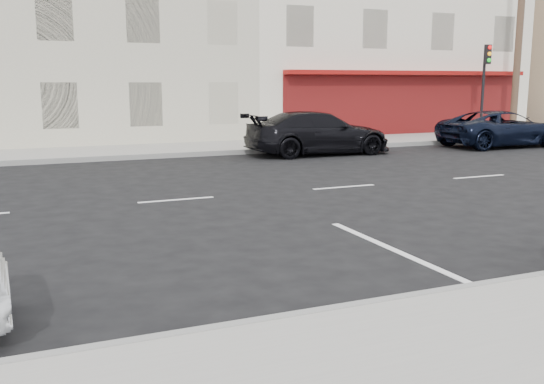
{
  "coord_description": "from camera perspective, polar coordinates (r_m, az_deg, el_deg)",
  "views": [
    {
      "loc": [
        -4.99,
        -12.18,
        2.44
      ],
      "look_at": [
        -1.51,
        -3.95,
        0.8
      ],
      "focal_mm": 40.0,
      "sensor_mm": 36.0,
      "label": 1
    }
  ],
  "objects": [
    {
      "name": "ground",
      "position": [
        13.38,
        -0.67,
        -0.11
      ],
      "size": [
        120.0,
        120.0,
        0.0
      ],
      "primitive_type": "plane",
      "color": "black",
      "rests_on": "ground"
    },
    {
      "name": "sidewalk_far",
      "position": [
        21.01,
        -22.87,
        3.11
      ],
      "size": [
        80.0,
        3.4,
        0.15
      ],
      "primitive_type": "cube",
      "color": "gray",
      "rests_on": "ground"
    },
    {
      "name": "curb_near",
      "position": [
        5.69,
        -21.67,
        -14.86
      ],
      "size": [
        80.0,
        0.12,
        0.16
      ],
      "primitive_type": "cube",
      "color": "gray",
      "rests_on": "ground"
    },
    {
      "name": "curb_far",
      "position": [
        19.32,
        -22.83,
        2.56
      ],
      "size": [
        80.0,
        0.12,
        0.16
      ],
      "primitive_type": "cube",
      "color": "gray",
      "rests_on": "ground"
    },
    {
      "name": "bldg_cream",
      "position": [
        28.83,
        -17.6,
        16.51
      ],
      "size": [
        12.0,
        12.0,
        11.5
      ],
      "primitive_type": "cube",
      "color": "#B9B39D",
      "rests_on": "ground"
    },
    {
      "name": "bldg_corner",
      "position": [
        32.88,
        6.6,
        16.97
      ],
      "size": [
        14.0,
        12.0,
        12.5
      ],
      "primitive_type": "cube",
      "color": "beige",
      "rests_on": "ground"
    },
    {
      "name": "utility_pole",
      "position": [
        29.27,
        22.28,
        14.14
      ],
      "size": [
        1.8,
        0.3,
        9.0
      ],
      "color": "#422D1E",
      "rests_on": "sidewalk_far"
    },
    {
      "name": "traffic_light",
      "position": [
        27.61,
        19.39,
        10.05
      ],
      "size": [
        0.26,
        0.3,
        3.8
      ],
      "color": "black",
      "rests_on": "sidewalk_far"
    },
    {
      "name": "fire_hydrant",
      "position": [
        26.83,
        16.5,
        5.88
      ],
      "size": [
        0.2,
        0.2,
        0.72
      ],
      "color": "beige",
      "rests_on": "sidewalk_far"
    },
    {
      "name": "suv_far",
      "position": [
        24.5,
        20.83,
        5.59
      ],
      "size": [
        4.94,
        2.38,
        1.36
      ],
      "primitive_type": "imported",
      "rotation": [
        0.0,
        0.0,
        1.54
      ],
      "color": "black",
      "rests_on": "ground"
    },
    {
      "name": "car_far",
      "position": [
        20.5,
        4.36,
        5.56
      ],
      "size": [
        5.02,
        2.12,
        1.45
      ],
      "primitive_type": "imported",
      "rotation": [
        0.0,
        0.0,
        1.55
      ],
      "color": "black",
      "rests_on": "ground"
    }
  ]
}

